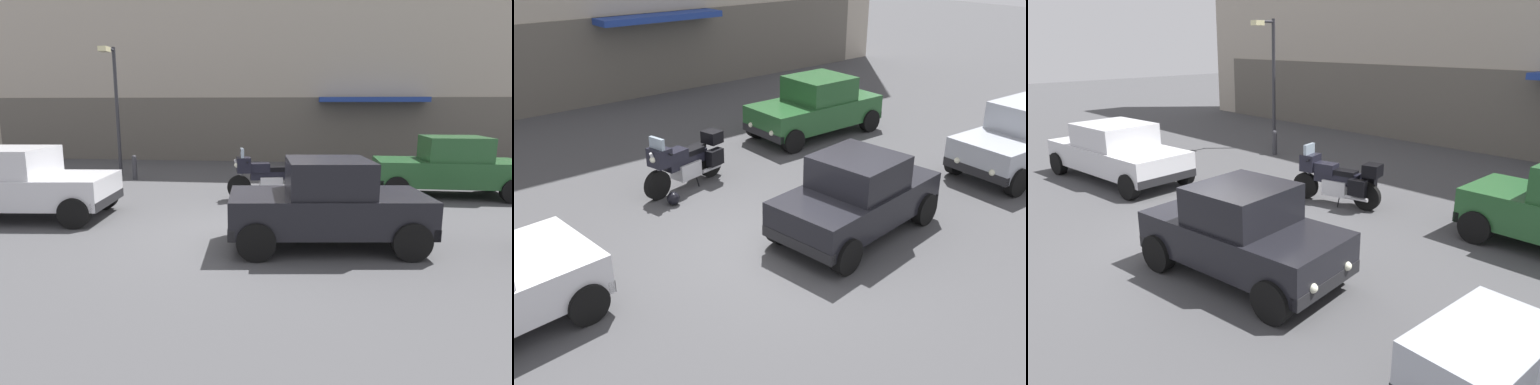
% 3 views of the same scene
% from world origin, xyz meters
% --- Properties ---
extents(ground_plane, '(80.00, 80.00, 0.00)m').
position_xyz_m(ground_plane, '(0.00, 0.00, 0.00)').
color(ground_plane, '#424244').
extents(motorcycle, '(2.24, 1.00, 1.36)m').
position_xyz_m(motorcycle, '(0.14, 3.46, 0.62)').
color(motorcycle, black).
rests_on(motorcycle, ground).
extents(helmet, '(0.28, 0.28, 0.28)m').
position_xyz_m(helmet, '(-0.60, 2.82, 0.14)').
color(helmet, black).
rests_on(helmet, ground).
extents(car_hatchback_near, '(3.95, 1.98, 1.64)m').
position_xyz_m(car_hatchback_near, '(6.93, -0.80, 0.81)').
color(car_hatchback_near, '#9EA3AD').
rests_on(car_hatchback_near, ground).
extents(car_compact_side, '(3.60, 2.05, 1.56)m').
position_xyz_m(car_compact_side, '(1.43, -0.45, 0.77)').
color(car_compact_side, black).
rests_on(car_compact_side, ground).
extents(car_wagon_end, '(3.90, 1.84, 1.64)m').
position_xyz_m(car_wagon_end, '(4.95, 4.35, 0.81)').
color(car_wagon_end, '#235128').
rests_on(car_wagon_end, ground).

